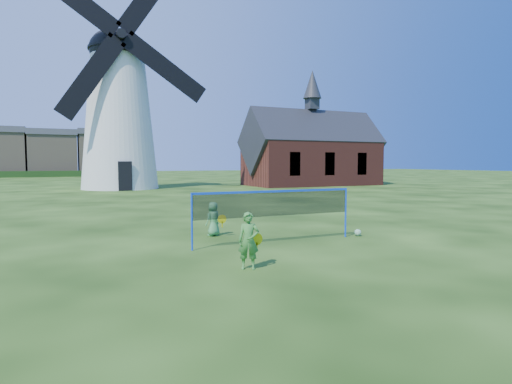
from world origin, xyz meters
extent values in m
plane|color=black|center=(0.00, 0.00, 0.00)|extent=(220.00, 220.00, 0.00)
ellipsoid|color=black|center=(-0.19, 29.10, 12.26)|extent=(4.81, 4.81, 3.61)
cylinder|color=black|center=(-0.19, 29.10, 12.26)|extent=(4.99, 4.99, 0.20)
cube|color=black|center=(-0.19, 25.81, 1.23)|extent=(1.11, 0.13, 2.45)
cube|color=black|center=(-0.19, 26.49, 5.57)|extent=(0.78, 0.13, 1.00)
cube|color=black|center=(-0.19, 27.02, 9.14)|extent=(0.67, 0.13, 0.89)
cylinder|color=black|center=(-0.19, 26.75, 12.93)|extent=(0.78, 1.34, 0.78)
cylinder|color=black|center=(-0.19, 31.88, 13.26)|extent=(2.45, 0.13, 2.45)
cylinder|color=black|center=(-0.19, 31.32, 13.26)|extent=(0.16, 2.01, 0.16)
cube|color=black|center=(-2.61, 26.48, 9.32)|extent=(5.64, 0.11, 7.35)
cube|color=black|center=(3.42, 26.48, 10.50)|extent=(7.35, 0.11, 5.64)
cube|color=maroon|center=(18.80, 27.19, 2.23)|extent=(13.36, 6.68, 4.45)
cube|color=#2D3035|center=(18.80, 27.19, 4.45)|extent=(14.03, 6.80, 6.80)
cube|color=#2D3035|center=(18.80, 27.19, 8.41)|extent=(1.11, 1.11, 1.11)
cone|color=#2D3035|center=(18.80, 27.19, 10.41)|extent=(1.89, 1.89, 2.89)
cube|color=black|center=(14.90, 23.91, 2.23)|extent=(1.11, 0.11, 2.23)
cube|color=black|center=(18.80, 23.91, 2.23)|extent=(1.11, 0.11, 2.23)
cube|color=black|center=(22.69, 23.91, 2.23)|extent=(1.11, 0.11, 2.23)
cylinder|color=blue|center=(-1.77, 0.30, 0.78)|extent=(0.05, 0.05, 1.55)
cylinder|color=blue|center=(3.23, 0.30, 0.78)|extent=(0.05, 0.05, 1.55)
cube|color=black|center=(0.73, 0.30, 1.15)|extent=(5.00, 0.02, 0.70)
cube|color=blue|center=(0.73, 0.30, 1.52)|extent=(5.00, 0.02, 0.06)
imported|color=#3E8736|center=(-1.19, -2.15, 0.63)|extent=(0.55, 0.47, 1.27)
cylinder|color=yellow|center=(-0.91, -1.97, 0.62)|extent=(0.28, 0.02, 0.28)
cube|color=yellow|center=(-0.91, -1.97, 0.45)|extent=(0.03, 0.02, 0.20)
imported|color=#4FA55C|center=(-0.53, 2.20, 0.55)|extent=(0.63, 0.53, 1.09)
cylinder|color=yellow|center=(-0.31, 1.98, 0.56)|extent=(0.28, 0.02, 0.28)
cube|color=yellow|center=(-0.31, 1.98, 0.39)|extent=(0.03, 0.02, 0.20)
sphere|color=green|center=(3.68, 0.25, 0.11)|extent=(0.22, 0.22, 0.22)
cube|color=#9F876A|center=(-13.94, 72.00, 3.62)|extent=(6.94, 8.00, 7.24)
cube|color=#4C4C54|center=(-13.94, 72.00, 7.74)|extent=(7.24, 8.40, 1.00)
cube|color=#9F876A|center=(-6.38, 72.00, 3.51)|extent=(7.59, 8.00, 7.02)
cube|color=#4C4C54|center=(-6.38, 72.00, 7.52)|extent=(7.89, 8.40, 1.00)
cube|color=#9F876A|center=(1.01, 72.00, 3.64)|extent=(6.60, 8.00, 7.28)
cube|color=#4C4C54|center=(1.01, 72.00, 7.78)|extent=(6.90, 8.40, 1.00)
camera|label=1|loc=(-4.86, -10.57, 2.35)|focal=29.62mm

